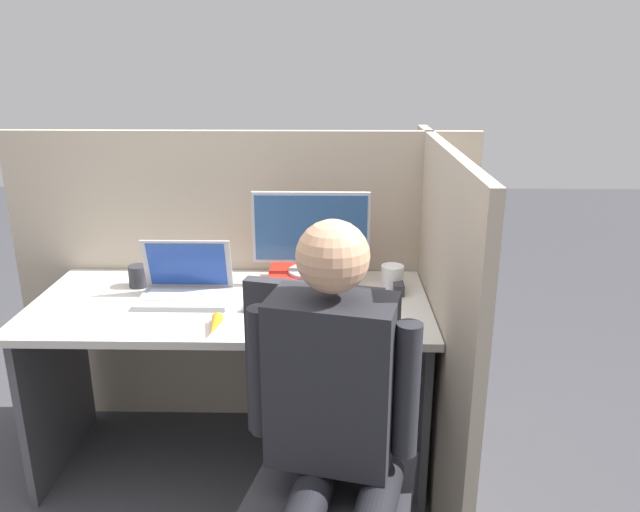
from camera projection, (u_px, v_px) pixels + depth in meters
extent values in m
cube|color=tan|center=(245.00, 281.00, 2.84)|extent=(2.06, 0.04, 1.36)
cube|color=#F4EA66|center=(276.00, 212.00, 2.71)|extent=(0.08, 0.01, 0.08)
cube|color=tan|center=(437.00, 325.00, 2.39)|extent=(0.04, 1.38, 1.36)
cube|color=beige|center=(231.00, 305.00, 2.46)|extent=(1.56, 0.73, 0.03)
cube|color=#4C4C51|center=(56.00, 386.00, 2.59)|extent=(0.03, 0.62, 0.71)
cube|color=#4C4C51|center=(415.00, 389.00, 2.56)|extent=(0.03, 0.62, 0.71)
cube|color=red|center=(311.00, 279.00, 2.61)|extent=(0.36, 0.26, 0.06)
cylinder|color=#B2B2B7|center=(311.00, 271.00, 2.60)|extent=(0.19, 0.19, 0.01)
cylinder|color=#B2B2B7|center=(311.00, 264.00, 2.59)|extent=(0.04, 0.04, 0.05)
cube|color=#B2B2B7|center=(311.00, 227.00, 2.55)|extent=(0.48, 0.02, 0.30)
cube|color=#2D5184|center=(311.00, 228.00, 2.54)|extent=(0.46, 0.00, 0.27)
cube|color=#99999E|center=(185.00, 299.00, 2.45)|extent=(0.35, 0.22, 0.02)
cube|color=silver|center=(185.00, 295.00, 2.46)|extent=(0.30, 0.12, 0.00)
cube|color=#99999E|center=(187.00, 264.00, 2.49)|extent=(0.35, 0.06, 0.22)
cube|color=#1E3D93|center=(187.00, 264.00, 2.48)|extent=(0.31, 0.05, 0.19)
ellipsoid|color=silver|center=(249.00, 308.00, 2.35)|extent=(0.06, 0.05, 0.03)
cube|color=#2D2D33|center=(398.00, 286.00, 2.55)|extent=(0.04, 0.13, 0.05)
cone|color=orange|center=(214.00, 326.00, 2.18)|extent=(0.04, 0.14, 0.04)
cylinder|color=green|center=(218.00, 316.00, 2.26)|extent=(0.02, 0.02, 0.02)
cube|color=#2D2D33|center=(331.00, 498.00, 1.83)|extent=(0.55, 0.55, 0.07)
cube|color=#2D2D33|center=(313.00, 363.00, 1.97)|extent=(0.44, 0.15, 0.54)
cylinder|color=black|center=(310.00, 498.00, 1.69)|extent=(0.19, 0.37, 0.11)
cylinder|color=black|center=(376.00, 509.00, 1.65)|extent=(0.19, 0.37, 0.11)
cube|color=#232328|center=(332.00, 381.00, 1.71)|extent=(0.38, 0.27, 0.48)
sphere|color=tan|center=(333.00, 257.00, 1.59)|extent=(0.19, 0.19, 0.19)
cylinder|color=#232328|center=(261.00, 372.00, 1.75)|extent=(0.07, 0.07, 0.39)
cylinder|color=#232328|center=(407.00, 390.00, 1.66)|extent=(0.07, 0.07, 0.39)
cylinder|color=white|center=(392.00, 277.00, 2.57)|extent=(0.09, 0.09, 0.10)
cylinder|color=#28282D|center=(139.00, 276.00, 2.59)|extent=(0.08, 0.08, 0.09)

